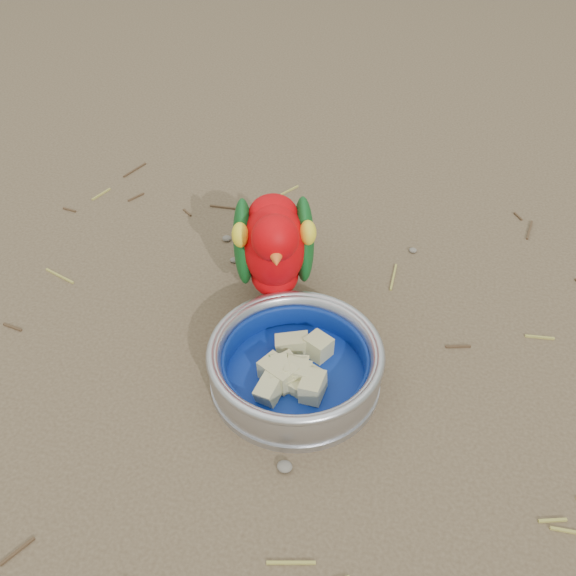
% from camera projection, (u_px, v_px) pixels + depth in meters
% --- Properties ---
extents(ground, '(60.00, 60.00, 0.00)m').
position_uv_depth(ground, '(255.00, 375.00, 0.84)').
color(ground, brown).
extents(food_bowl, '(0.22, 0.22, 0.02)m').
position_uv_depth(food_bowl, '(295.00, 377.00, 0.82)').
color(food_bowl, '#B2B2BA').
rests_on(food_bowl, ground).
extents(bowl_wall, '(0.22, 0.22, 0.04)m').
position_uv_depth(bowl_wall, '(295.00, 362.00, 0.80)').
color(bowl_wall, '#B2B2BA').
rests_on(bowl_wall, food_bowl).
extents(fruit_wedges, '(0.13, 0.13, 0.03)m').
position_uv_depth(fruit_wedges, '(295.00, 365.00, 0.81)').
color(fruit_wedges, '#C3BB81').
rests_on(fruit_wedges, food_bowl).
extents(lory_parrot, '(0.17, 0.25, 0.19)m').
position_uv_depth(lory_parrot, '(274.00, 255.00, 0.87)').
color(lory_parrot, '#CB0207').
rests_on(lory_parrot, ground).
extents(ground_debris, '(0.90, 0.80, 0.01)m').
position_uv_depth(ground_debris, '(301.00, 341.00, 0.88)').
color(ground_debris, '#A59A44').
rests_on(ground_debris, ground).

